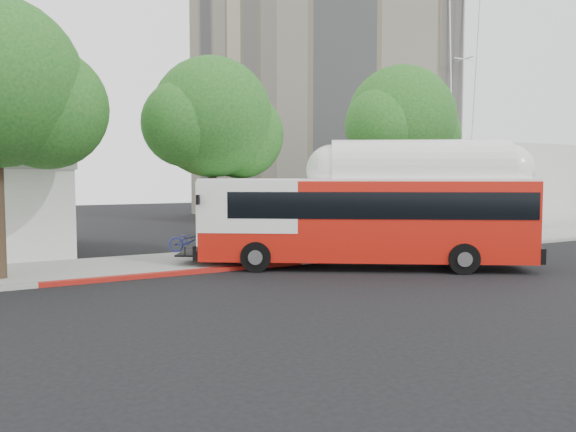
% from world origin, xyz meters
% --- Properties ---
extents(ground, '(120.00, 120.00, 0.00)m').
position_xyz_m(ground, '(0.00, 0.00, 0.00)').
color(ground, black).
rests_on(ground, ground).
extents(sidewalk, '(60.00, 5.00, 0.15)m').
position_xyz_m(sidewalk, '(0.00, 6.50, 0.07)').
color(sidewalk, gray).
rests_on(sidewalk, ground).
extents(curb_strip, '(60.00, 0.30, 0.15)m').
position_xyz_m(curb_strip, '(0.00, 3.90, 0.07)').
color(curb_strip, gray).
rests_on(curb_strip, ground).
extents(red_curb_segment, '(10.00, 0.32, 0.16)m').
position_xyz_m(red_curb_segment, '(-3.00, 3.90, 0.08)').
color(red_curb_segment, maroon).
rests_on(red_curb_segment, ground).
extents(street_tree_left, '(6.67, 5.80, 9.74)m').
position_xyz_m(street_tree_left, '(-8.53, 5.56, 6.60)').
color(street_tree_left, '#2D2116').
rests_on(street_tree_left, ground).
extents(street_tree_mid, '(5.75, 5.00, 8.62)m').
position_xyz_m(street_tree_mid, '(-0.59, 6.06, 5.91)').
color(street_tree_mid, '#2D2116').
rests_on(street_tree_mid, ground).
extents(street_tree_right, '(6.21, 5.40, 9.18)m').
position_xyz_m(street_tree_right, '(9.44, 5.86, 6.26)').
color(street_tree_right, '#2D2116').
rests_on(street_tree_right, ground).
extents(apartment_tower, '(18.00, 18.00, 37.00)m').
position_xyz_m(apartment_tower, '(18.00, 28.00, 17.62)').
color(apartment_tower, tan).
rests_on(apartment_tower, ground).
extents(horizon_block, '(20.00, 12.00, 6.00)m').
position_xyz_m(horizon_block, '(30.00, 16.00, 3.00)').
color(horizon_block, silver).
rests_on(horizon_block, ground).
extents(transit_bus, '(12.91, 9.51, 4.09)m').
position_xyz_m(transit_bus, '(3.88, 1.85, 1.91)').
color(transit_bus, red).
rests_on(transit_bus, ground).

